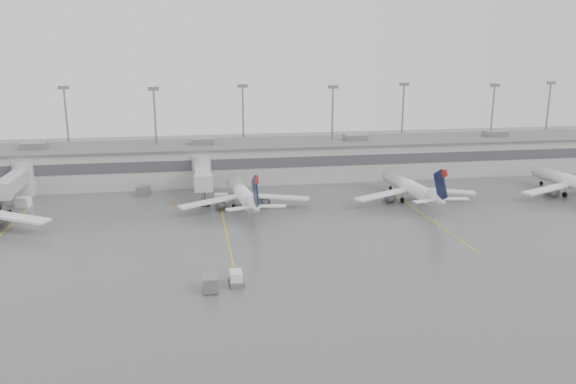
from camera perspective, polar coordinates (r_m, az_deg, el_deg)
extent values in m
plane|color=#4D4D50|center=(75.19, 8.27, -7.86)|extent=(260.00, 260.00, 0.00)
cube|color=#A3A49F|center=(128.41, 0.34, 3.30)|extent=(150.00, 16.00, 8.00)
cube|color=#47474C|center=(120.45, 1.02, 3.07)|extent=(150.00, 0.15, 2.20)
cube|color=#606060|center=(127.72, 0.34, 5.09)|extent=(152.00, 17.00, 0.30)
cube|color=slate|center=(129.79, -24.38, 4.32)|extent=(5.00, 4.00, 1.30)
cube|color=slate|center=(144.99, 20.28, 5.59)|extent=(5.00, 4.00, 1.30)
cylinder|color=gray|center=(137.66, -21.46, 5.59)|extent=(0.44, 0.44, 20.00)
cube|color=slate|center=(136.72, -21.84, 9.81)|extent=(2.40, 0.50, 0.80)
cylinder|color=gray|center=(127.66, -13.26, 5.60)|extent=(0.44, 0.44, 20.00)
cube|color=slate|center=(126.64, -13.52, 10.16)|extent=(2.40, 0.50, 0.80)
cylinder|color=gray|center=(135.43, -4.57, 6.38)|extent=(0.44, 0.44, 20.00)
cube|color=slate|center=(134.47, -4.65, 10.70)|extent=(2.40, 0.50, 0.80)
cylinder|color=gray|center=(131.49, 4.51, 6.16)|extent=(0.44, 0.44, 20.00)
cube|color=slate|center=(130.50, 4.59, 10.60)|extent=(2.40, 0.50, 0.80)
cylinder|color=gray|center=(144.68, 11.52, 6.63)|extent=(0.44, 0.44, 20.00)
cube|color=slate|center=(143.79, 11.71, 10.67)|extent=(2.40, 0.50, 0.80)
cylinder|color=gray|center=(146.56, 19.93, 6.17)|extent=(0.44, 0.44, 20.00)
cube|color=slate|center=(145.67, 20.27, 10.15)|extent=(2.40, 0.50, 0.80)
cylinder|color=gray|center=(163.48, 24.78, 6.45)|extent=(0.44, 0.44, 20.00)
cube|color=slate|center=(162.68, 25.15, 10.01)|extent=(2.40, 0.50, 0.80)
cylinder|color=#ADAFB3|center=(123.23, -25.25, 1.26)|extent=(4.00, 4.00, 7.00)
cube|color=#ADAFB3|center=(116.96, -26.09, 0.95)|extent=(2.80, 13.00, 2.60)
cube|color=#ADAFB3|center=(109.95, -27.13, 0.08)|extent=(3.40, 2.40, 3.00)
cylinder|color=gray|center=(110.61, -26.97, -1.38)|extent=(0.70, 0.70, 2.80)
cube|color=black|center=(110.86, -26.91, -1.90)|extent=(2.20, 1.20, 0.70)
cylinder|color=#ADAFB3|center=(118.71, -8.76, 2.01)|extent=(4.00, 4.00, 7.00)
cube|color=#ADAFB3|center=(112.19, -8.69, 1.73)|extent=(2.80, 13.00, 2.60)
cube|color=#ADAFB3|center=(104.87, -8.59, 0.88)|extent=(3.40, 2.40, 3.00)
cylinder|color=gray|center=(105.55, -8.53, -0.66)|extent=(0.70, 0.70, 2.80)
cube|color=black|center=(105.82, -8.51, -1.21)|extent=(2.20, 1.20, 0.70)
cube|color=gold|center=(99.05, -27.17, -3.90)|extent=(0.25, 40.00, 0.01)
cube|color=gold|center=(94.49, -6.48, -3.21)|extent=(0.25, 40.00, 0.01)
cube|color=gold|center=(102.45, 13.46, -2.15)|extent=(0.25, 40.00, 0.01)
cone|color=white|center=(117.67, -26.50, 0.46)|extent=(3.71, 3.53, 3.27)
cube|color=white|center=(100.14, -26.52, -2.22)|extent=(13.88, 9.00, 0.38)
cylinder|color=black|center=(115.07, -27.13, -1.32)|extent=(0.53, 1.03, 0.98)
cylinder|color=white|center=(104.14, -4.73, -0.02)|extent=(4.56, 19.79, 2.68)
cone|color=white|center=(114.74, -5.77, 1.26)|extent=(2.90, 2.74, 2.68)
cone|color=white|center=(92.79, -3.36, -1.52)|extent=(3.09, 4.70, 2.68)
cube|color=white|center=(100.99, -7.94, -0.98)|extent=(11.56, 6.76, 0.31)
cube|color=white|center=(103.25, -1.06, -0.51)|extent=(11.83, 4.77, 0.31)
cube|color=black|center=(91.71, -3.32, -0.03)|extent=(0.75, 5.03, 5.84)
cube|color=#A8100C|center=(90.07, -3.19, 1.23)|extent=(0.44, 1.82, 1.69)
cylinder|color=black|center=(112.36, -5.47, -0.20)|extent=(0.39, 0.83, 0.80)
cylinder|color=black|center=(102.67, -5.55, -1.51)|extent=(0.49, 1.02, 0.98)
cylinder|color=black|center=(103.34, -3.50, -1.36)|extent=(0.49, 1.02, 0.98)
cylinder|color=white|center=(110.93, 12.09, 0.60)|extent=(3.92, 20.01, 2.71)
cone|color=white|center=(120.87, 9.84, 1.80)|extent=(2.86, 2.69, 2.71)
cone|color=white|center=(100.46, 15.01, -0.75)|extent=(2.98, 4.68, 2.71)
cube|color=white|center=(106.30, 9.57, -0.27)|extent=(11.79, 6.49, 0.32)
cube|color=white|center=(111.76, 15.56, 0.11)|extent=(11.96, 5.22, 0.32)
cube|color=black|center=(99.46, 15.23, 0.65)|extent=(0.58, 5.10, 5.91)
cube|color=#A8100C|center=(97.96, 15.64, 1.83)|extent=(0.38, 1.84, 1.72)
cylinder|color=black|center=(118.63, 10.37, 0.40)|extent=(0.37, 0.83, 0.81)
cylinder|color=black|center=(109.07, 11.54, -0.80)|extent=(0.47, 1.02, 0.99)
cylinder|color=black|center=(110.70, 13.32, -0.68)|extent=(0.47, 1.02, 0.99)
cylinder|color=white|center=(125.77, 26.61, 1.01)|extent=(3.24, 20.54, 2.79)
cone|color=white|center=(134.84, 23.67, 2.11)|extent=(2.85, 2.67, 2.79)
cube|color=white|center=(120.02, 24.85, 0.28)|extent=(12.22, 6.28, 0.33)
cylinder|color=black|center=(132.79, 24.34, 0.82)|extent=(0.34, 0.84, 0.84)
cylinder|color=black|center=(123.63, 26.30, -0.24)|extent=(0.44, 1.03, 1.02)
cube|color=white|center=(70.00, -5.29, -8.70)|extent=(1.45, 2.31, 1.73)
cube|color=slate|center=(70.21, -5.28, -9.10)|extent=(1.65, 2.70, 0.67)
cylinder|color=black|center=(71.07, -5.97, -8.88)|extent=(0.21, 0.54, 0.54)
cylinder|color=black|center=(71.17, -4.72, -8.81)|extent=(0.21, 0.54, 0.54)
cylinder|color=black|center=(69.31, -5.86, -9.49)|extent=(0.21, 0.54, 0.54)
cylinder|color=black|center=(69.40, -4.57, -9.42)|extent=(0.21, 0.54, 0.54)
cube|color=slate|center=(68.70, -7.90, -9.11)|extent=(1.69, 2.94, 1.78)
cylinder|color=black|center=(69.93, -8.52, -9.33)|extent=(0.23, 0.59, 0.59)
cylinder|color=black|center=(68.04, -7.22, -9.97)|extent=(0.23, 0.59, 0.59)
cube|color=white|center=(114.88, -25.31, -0.93)|extent=(2.92, 2.35, 1.80)
cube|color=white|center=(107.15, -6.79, -0.65)|extent=(2.77, 2.03, 1.81)
cube|color=white|center=(115.26, 14.86, -0.07)|extent=(2.50, 2.14, 1.50)
cube|color=slate|center=(115.71, -14.48, 0.11)|extent=(2.77, 3.46, 1.88)
cone|color=#E55E04|center=(112.45, -24.10, -1.39)|extent=(0.45, 0.45, 0.71)
cone|color=#E55E04|center=(106.44, -11.68, -1.28)|extent=(0.40, 0.40, 0.64)
cone|color=#E55E04|center=(111.95, 13.20, -0.59)|extent=(0.44, 0.44, 0.71)
cone|color=#E55E04|center=(122.96, 23.84, -0.16)|extent=(0.37, 0.37, 0.60)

